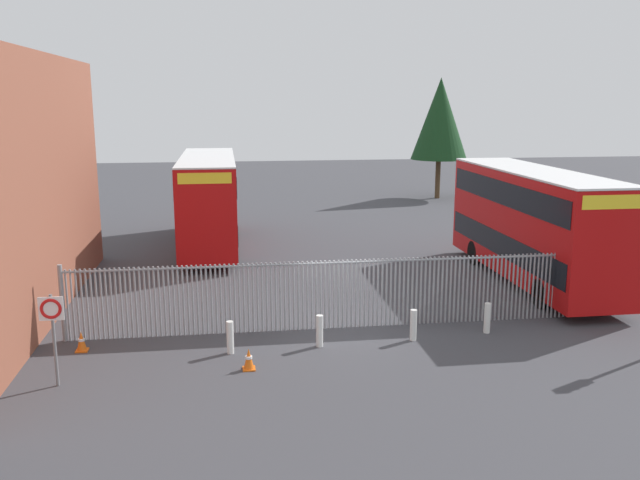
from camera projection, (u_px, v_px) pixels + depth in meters
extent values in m
plane|color=#3D3D42|center=(307.00, 266.00, 28.89)|extent=(100.00, 100.00, 0.00)
cylinder|color=gray|center=(63.00, 306.00, 19.76)|extent=(0.06, 0.06, 2.20)
cylinder|color=gray|center=(68.00, 305.00, 19.78)|extent=(0.06, 0.06, 2.20)
cylinder|color=gray|center=(73.00, 305.00, 19.80)|extent=(0.06, 0.06, 2.20)
cylinder|color=gray|center=(77.00, 305.00, 19.82)|extent=(0.06, 0.06, 2.20)
cylinder|color=gray|center=(82.00, 305.00, 19.84)|extent=(0.06, 0.06, 2.20)
cylinder|color=gray|center=(87.00, 305.00, 19.86)|extent=(0.06, 0.06, 2.20)
cylinder|color=gray|center=(92.00, 304.00, 19.88)|extent=(0.06, 0.06, 2.20)
cylinder|color=gray|center=(97.00, 304.00, 19.90)|extent=(0.06, 0.06, 2.20)
cylinder|color=gray|center=(102.00, 304.00, 19.92)|extent=(0.06, 0.06, 2.20)
cylinder|color=gray|center=(107.00, 304.00, 19.94)|extent=(0.06, 0.06, 2.20)
cylinder|color=gray|center=(112.00, 304.00, 19.96)|extent=(0.06, 0.06, 2.20)
cylinder|color=gray|center=(116.00, 303.00, 19.98)|extent=(0.06, 0.06, 2.20)
cylinder|color=gray|center=(121.00, 303.00, 20.00)|extent=(0.06, 0.06, 2.20)
cylinder|color=gray|center=(126.00, 303.00, 20.02)|extent=(0.06, 0.06, 2.20)
cylinder|color=gray|center=(131.00, 303.00, 20.04)|extent=(0.06, 0.06, 2.20)
cylinder|color=gray|center=(136.00, 303.00, 20.06)|extent=(0.06, 0.06, 2.20)
cylinder|color=gray|center=(141.00, 302.00, 20.07)|extent=(0.06, 0.06, 2.20)
cylinder|color=gray|center=(145.00, 302.00, 20.09)|extent=(0.06, 0.06, 2.20)
cylinder|color=gray|center=(150.00, 302.00, 20.11)|extent=(0.06, 0.06, 2.20)
cylinder|color=gray|center=(155.00, 302.00, 20.13)|extent=(0.06, 0.06, 2.20)
cylinder|color=gray|center=(160.00, 302.00, 20.15)|extent=(0.06, 0.06, 2.20)
cylinder|color=gray|center=(164.00, 301.00, 20.17)|extent=(0.06, 0.06, 2.20)
cylinder|color=gray|center=(169.00, 301.00, 20.19)|extent=(0.06, 0.06, 2.20)
cylinder|color=gray|center=(174.00, 301.00, 20.21)|extent=(0.06, 0.06, 2.20)
cylinder|color=gray|center=(179.00, 301.00, 20.23)|extent=(0.06, 0.06, 2.20)
cylinder|color=gray|center=(183.00, 301.00, 20.25)|extent=(0.06, 0.06, 2.20)
cylinder|color=gray|center=(188.00, 300.00, 20.27)|extent=(0.06, 0.06, 2.20)
cylinder|color=gray|center=(193.00, 300.00, 20.29)|extent=(0.06, 0.06, 2.20)
cylinder|color=gray|center=(197.00, 300.00, 20.31)|extent=(0.06, 0.06, 2.20)
cylinder|color=gray|center=(202.00, 300.00, 20.33)|extent=(0.06, 0.06, 2.20)
cylinder|color=gray|center=(207.00, 300.00, 20.35)|extent=(0.06, 0.06, 2.20)
cylinder|color=gray|center=(211.00, 300.00, 20.37)|extent=(0.06, 0.06, 2.20)
cylinder|color=gray|center=(216.00, 299.00, 20.39)|extent=(0.06, 0.06, 2.20)
cylinder|color=gray|center=(221.00, 299.00, 20.41)|extent=(0.06, 0.06, 2.20)
cylinder|color=gray|center=(225.00, 299.00, 20.43)|extent=(0.06, 0.06, 2.20)
cylinder|color=gray|center=(230.00, 299.00, 20.44)|extent=(0.06, 0.06, 2.20)
cylinder|color=gray|center=(235.00, 299.00, 20.46)|extent=(0.06, 0.06, 2.20)
cylinder|color=gray|center=(239.00, 298.00, 20.48)|extent=(0.06, 0.06, 2.20)
cylinder|color=gray|center=(244.00, 298.00, 20.50)|extent=(0.06, 0.06, 2.20)
cylinder|color=gray|center=(248.00, 298.00, 20.52)|extent=(0.06, 0.06, 2.20)
cylinder|color=gray|center=(253.00, 298.00, 20.54)|extent=(0.06, 0.06, 2.20)
cylinder|color=gray|center=(257.00, 298.00, 20.56)|extent=(0.06, 0.06, 2.20)
cylinder|color=gray|center=(262.00, 297.00, 20.58)|extent=(0.06, 0.06, 2.20)
cylinder|color=gray|center=(267.00, 297.00, 20.60)|extent=(0.06, 0.06, 2.20)
cylinder|color=gray|center=(271.00, 297.00, 20.62)|extent=(0.06, 0.06, 2.20)
cylinder|color=gray|center=(276.00, 297.00, 20.64)|extent=(0.06, 0.06, 2.20)
cylinder|color=gray|center=(280.00, 297.00, 20.66)|extent=(0.06, 0.06, 2.20)
cylinder|color=gray|center=(285.00, 296.00, 20.68)|extent=(0.06, 0.06, 2.20)
cylinder|color=gray|center=(289.00, 296.00, 20.70)|extent=(0.06, 0.06, 2.20)
cylinder|color=gray|center=(294.00, 296.00, 20.72)|extent=(0.06, 0.06, 2.20)
cylinder|color=gray|center=(298.00, 296.00, 20.74)|extent=(0.06, 0.06, 2.20)
cylinder|color=gray|center=(303.00, 296.00, 20.76)|extent=(0.06, 0.06, 2.20)
cylinder|color=gray|center=(307.00, 296.00, 20.78)|extent=(0.06, 0.06, 2.20)
cylinder|color=gray|center=(312.00, 295.00, 20.80)|extent=(0.06, 0.06, 2.20)
cylinder|color=gray|center=(316.00, 295.00, 20.81)|extent=(0.06, 0.06, 2.20)
cylinder|color=gray|center=(321.00, 295.00, 20.83)|extent=(0.06, 0.06, 2.20)
cylinder|color=gray|center=(325.00, 295.00, 20.85)|extent=(0.06, 0.06, 2.20)
cylinder|color=gray|center=(329.00, 295.00, 20.87)|extent=(0.06, 0.06, 2.20)
cylinder|color=gray|center=(334.00, 294.00, 20.89)|extent=(0.06, 0.06, 2.20)
cylinder|color=gray|center=(338.00, 294.00, 20.91)|extent=(0.06, 0.06, 2.20)
cylinder|color=gray|center=(343.00, 294.00, 20.93)|extent=(0.06, 0.06, 2.20)
cylinder|color=gray|center=(347.00, 294.00, 20.95)|extent=(0.06, 0.06, 2.20)
cylinder|color=gray|center=(352.00, 294.00, 20.97)|extent=(0.06, 0.06, 2.20)
cylinder|color=gray|center=(356.00, 294.00, 20.99)|extent=(0.06, 0.06, 2.20)
cylinder|color=gray|center=(360.00, 293.00, 21.01)|extent=(0.06, 0.06, 2.20)
cylinder|color=gray|center=(365.00, 293.00, 21.03)|extent=(0.06, 0.06, 2.20)
cylinder|color=gray|center=(369.00, 293.00, 21.05)|extent=(0.06, 0.06, 2.20)
cylinder|color=gray|center=(373.00, 293.00, 21.07)|extent=(0.06, 0.06, 2.20)
cylinder|color=gray|center=(378.00, 293.00, 21.09)|extent=(0.06, 0.06, 2.20)
cylinder|color=gray|center=(382.00, 292.00, 21.11)|extent=(0.06, 0.06, 2.20)
cylinder|color=gray|center=(386.00, 292.00, 21.13)|extent=(0.06, 0.06, 2.20)
cylinder|color=gray|center=(391.00, 292.00, 21.15)|extent=(0.06, 0.06, 2.20)
cylinder|color=gray|center=(395.00, 292.00, 21.17)|extent=(0.06, 0.06, 2.20)
cylinder|color=gray|center=(399.00, 292.00, 21.18)|extent=(0.06, 0.06, 2.20)
cylinder|color=gray|center=(404.00, 292.00, 21.20)|extent=(0.06, 0.06, 2.20)
cylinder|color=gray|center=(408.00, 291.00, 21.22)|extent=(0.06, 0.06, 2.20)
cylinder|color=gray|center=(412.00, 291.00, 21.24)|extent=(0.06, 0.06, 2.20)
cylinder|color=gray|center=(416.00, 291.00, 21.26)|extent=(0.06, 0.06, 2.20)
cylinder|color=gray|center=(421.00, 291.00, 21.28)|extent=(0.06, 0.06, 2.20)
cylinder|color=gray|center=(425.00, 291.00, 21.30)|extent=(0.06, 0.06, 2.20)
cylinder|color=gray|center=(429.00, 291.00, 21.32)|extent=(0.06, 0.06, 2.20)
cylinder|color=gray|center=(433.00, 290.00, 21.34)|extent=(0.06, 0.06, 2.20)
cylinder|color=gray|center=(438.00, 290.00, 21.36)|extent=(0.06, 0.06, 2.20)
cylinder|color=gray|center=(442.00, 290.00, 21.38)|extent=(0.06, 0.06, 2.20)
cylinder|color=gray|center=(446.00, 290.00, 21.40)|extent=(0.06, 0.06, 2.20)
cylinder|color=gray|center=(450.00, 290.00, 21.42)|extent=(0.06, 0.06, 2.20)
cylinder|color=gray|center=(455.00, 289.00, 21.44)|extent=(0.06, 0.06, 2.20)
cylinder|color=gray|center=(459.00, 289.00, 21.46)|extent=(0.06, 0.06, 2.20)
cylinder|color=gray|center=(463.00, 289.00, 21.48)|extent=(0.06, 0.06, 2.20)
cylinder|color=gray|center=(467.00, 289.00, 21.50)|extent=(0.06, 0.06, 2.20)
cylinder|color=gray|center=(471.00, 289.00, 21.52)|extent=(0.06, 0.06, 2.20)
cylinder|color=gray|center=(476.00, 289.00, 21.54)|extent=(0.06, 0.06, 2.20)
cylinder|color=gray|center=(480.00, 288.00, 21.55)|extent=(0.06, 0.06, 2.20)
cylinder|color=gray|center=(484.00, 288.00, 21.57)|extent=(0.06, 0.06, 2.20)
cylinder|color=gray|center=(488.00, 288.00, 21.59)|extent=(0.06, 0.06, 2.20)
cylinder|color=gray|center=(492.00, 288.00, 21.61)|extent=(0.06, 0.06, 2.20)
cylinder|color=gray|center=(496.00, 288.00, 21.63)|extent=(0.06, 0.06, 2.20)
cylinder|color=gray|center=(500.00, 288.00, 21.65)|extent=(0.06, 0.06, 2.20)
cylinder|color=gray|center=(504.00, 287.00, 21.67)|extent=(0.06, 0.06, 2.20)
cylinder|color=gray|center=(509.00, 287.00, 21.69)|extent=(0.06, 0.06, 2.20)
cylinder|color=gray|center=(513.00, 287.00, 21.71)|extent=(0.06, 0.06, 2.20)
cylinder|color=gray|center=(517.00, 287.00, 21.73)|extent=(0.06, 0.06, 2.20)
cylinder|color=gray|center=(521.00, 287.00, 21.75)|extent=(0.06, 0.06, 2.20)
cylinder|color=gray|center=(525.00, 287.00, 21.77)|extent=(0.06, 0.06, 2.20)
cylinder|color=gray|center=(529.00, 286.00, 21.79)|extent=(0.06, 0.06, 2.20)
cylinder|color=gray|center=(533.00, 286.00, 21.81)|extent=(0.06, 0.06, 2.20)
cylinder|color=gray|center=(537.00, 286.00, 21.83)|extent=(0.06, 0.06, 2.20)
cylinder|color=gray|center=(541.00, 286.00, 21.85)|extent=(0.06, 0.06, 2.20)
cylinder|color=gray|center=(545.00, 286.00, 21.87)|extent=(0.06, 0.06, 2.20)
cylinder|color=gray|center=(549.00, 286.00, 21.89)|extent=(0.06, 0.06, 2.20)
cylinder|color=gray|center=(553.00, 285.00, 21.91)|extent=(0.06, 0.06, 2.20)
cylinder|color=gray|center=(557.00, 285.00, 21.92)|extent=(0.06, 0.06, 2.20)
cylinder|color=gray|center=(561.00, 285.00, 21.94)|extent=(0.06, 0.06, 2.20)
cylinder|color=gray|center=(565.00, 285.00, 21.96)|extent=(0.06, 0.06, 2.20)
cylinder|color=gray|center=(569.00, 285.00, 21.98)|extent=(0.06, 0.06, 2.20)
cylinder|color=gray|center=(573.00, 285.00, 22.00)|extent=(0.06, 0.06, 2.20)
cylinder|color=gray|center=(332.00, 263.00, 20.67)|extent=(16.14, 0.07, 0.07)
cylinder|color=gray|center=(62.00, 303.00, 19.75)|extent=(0.14, 0.14, 2.35)
cylinder|color=gray|center=(573.00, 282.00, 21.99)|extent=(0.14, 0.14, 2.35)
cube|color=#B70C0C|center=(532.00, 223.00, 26.02)|extent=(2.50, 10.80, 4.00)
cube|color=black|center=(531.00, 243.00, 26.19)|extent=(2.54, 10.37, 0.90)
cube|color=black|center=(534.00, 193.00, 25.77)|extent=(2.54, 10.37, 0.90)
cube|color=yellow|center=(614.00, 202.00, 20.50)|extent=(2.12, 0.12, 0.44)
cube|color=silver|center=(535.00, 171.00, 25.60)|extent=(2.50, 10.80, 0.08)
cylinder|color=black|center=(542.00, 294.00, 23.01)|extent=(0.30, 1.04, 1.04)
cylinder|color=black|center=(601.00, 291.00, 23.31)|extent=(0.30, 1.04, 1.04)
cylinder|color=black|center=(475.00, 253.00, 29.13)|extent=(0.30, 1.04, 1.04)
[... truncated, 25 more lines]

